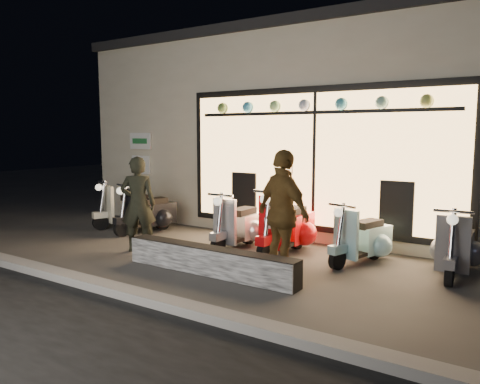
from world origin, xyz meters
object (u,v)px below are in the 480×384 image
object	(u,v)px
man	(138,204)
woman	(283,214)
scooter_silver	(241,225)
scooter_red	(289,227)
graffiti_barrier	(210,261)

from	to	relation	value
man	woman	size ratio (longest dim) A/B	0.91
scooter_silver	scooter_red	distance (m)	0.91
scooter_red	man	distance (m)	2.62
woman	graffiti_barrier	bearing A→B (deg)	54.44
man	woman	bearing A→B (deg)	147.66
graffiti_barrier	man	world-z (taller)	man
graffiti_barrier	woman	distance (m)	1.27
man	scooter_red	bearing A→B (deg)	177.44
graffiti_barrier	scooter_silver	world-z (taller)	scooter_silver
man	woman	world-z (taller)	woman
man	scooter_silver	bearing A→B (deg)	-170.89
scooter_silver	man	distance (m)	1.85
scooter_silver	woman	xyz separation A→B (m)	(1.44, -1.14, 0.51)
graffiti_barrier	scooter_silver	size ratio (longest dim) A/B	2.08
scooter_red	man	size ratio (longest dim) A/B	0.92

